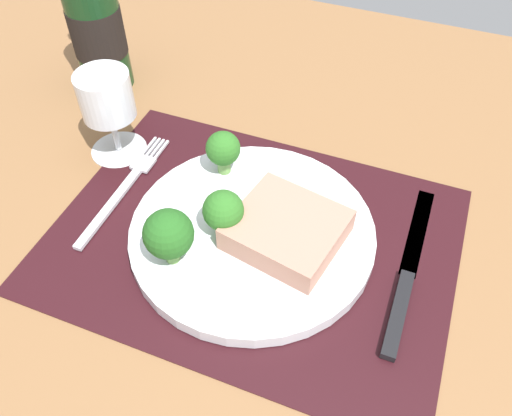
{
  "coord_description": "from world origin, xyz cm",
  "views": [
    {
      "loc": [
        13.58,
        -33.6,
        45.32
      ],
      "look_at": [
        -0.69,
        2.86,
        1.9
      ],
      "focal_mm": 36.98,
      "sensor_mm": 36.0,
      "label": 1
    }
  ],
  "objects_px": {
    "fork": "(125,187)",
    "wine_glass": "(107,102)",
    "plate": "(252,233)",
    "wine_bottle": "(95,21)",
    "knife": "(406,278)",
    "steak": "(285,233)"
  },
  "relations": [
    {
      "from": "wine_bottle",
      "to": "fork",
      "type": "bearing_deg",
      "value": -53.44
    },
    {
      "from": "plate",
      "to": "wine_bottle",
      "type": "xyz_separation_m",
      "value": [
        -0.3,
        0.2,
        0.09
      ]
    },
    {
      "from": "plate",
      "to": "fork",
      "type": "relative_size",
      "value": 1.38
    },
    {
      "from": "steak",
      "to": "wine_bottle",
      "type": "bearing_deg",
      "value": 149.46
    },
    {
      "from": "steak",
      "to": "wine_glass",
      "type": "xyz_separation_m",
      "value": [
        -0.25,
        0.08,
        0.04
      ]
    },
    {
      "from": "plate",
      "to": "wine_bottle",
      "type": "relative_size",
      "value": 0.94
    },
    {
      "from": "fork",
      "to": "wine_glass",
      "type": "height_order",
      "value": "wine_glass"
    },
    {
      "from": "plate",
      "to": "steak",
      "type": "distance_m",
      "value": 0.04
    },
    {
      "from": "wine_bottle",
      "to": "wine_glass",
      "type": "distance_m",
      "value": 0.16
    },
    {
      "from": "plate",
      "to": "wine_glass",
      "type": "distance_m",
      "value": 0.23
    },
    {
      "from": "fork",
      "to": "knife",
      "type": "bearing_deg",
      "value": -3.64
    },
    {
      "from": "steak",
      "to": "knife",
      "type": "bearing_deg",
      "value": 4.49
    },
    {
      "from": "knife",
      "to": "wine_bottle",
      "type": "xyz_separation_m",
      "value": [
        -0.47,
        0.19,
        0.09
      ]
    },
    {
      "from": "fork",
      "to": "wine_bottle",
      "type": "height_order",
      "value": "wine_bottle"
    },
    {
      "from": "plate",
      "to": "fork",
      "type": "distance_m",
      "value": 0.17
    },
    {
      "from": "fork",
      "to": "wine_glass",
      "type": "bearing_deg",
      "value": 124.76
    },
    {
      "from": "steak",
      "to": "wine_bottle",
      "type": "xyz_separation_m",
      "value": [
        -0.34,
        0.2,
        0.06
      ]
    },
    {
      "from": "wine_bottle",
      "to": "plate",
      "type": "bearing_deg",
      "value": -32.98
    },
    {
      "from": "wine_glass",
      "to": "fork",
      "type": "bearing_deg",
      "value": -53.12
    },
    {
      "from": "plate",
      "to": "wine_glass",
      "type": "relative_size",
      "value": 2.34
    },
    {
      "from": "fork",
      "to": "knife",
      "type": "xyz_separation_m",
      "value": [
        0.34,
        -0.01,
        0.0
      ]
    },
    {
      "from": "knife",
      "to": "wine_bottle",
      "type": "distance_m",
      "value": 0.52
    }
  ]
}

